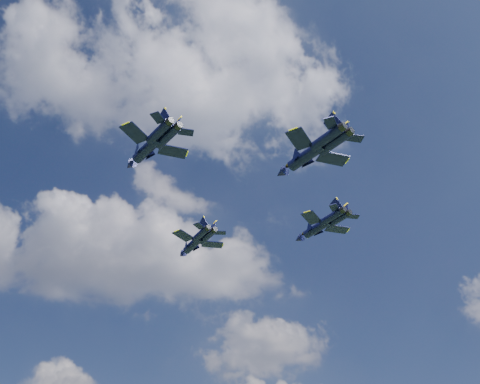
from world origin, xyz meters
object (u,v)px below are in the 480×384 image
object	(u,v)px
jet_right	(316,228)
jet_slot	(304,157)
jet_lead	(193,245)
jet_left	(146,150)

from	to	relation	value
jet_right	jet_slot	size ratio (longest dim) A/B	0.93
jet_lead	jet_left	world-z (taller)	jet_left
jet_slot	jet_right	bearing A→B (deg)	39.47
jet_left	jet_lead	bearing A→B (deg)	37.84
jet_right	jet_slot	xyz separation A→B (m)	(-7.01, -23.80, -0.99)
jet_lead	jet_right	world-z (taller)	jet_right
jet_left	jet_right	bearing A→B (deg)	-3.80
jet_lead	jet_right	size ratio (longest dim) A/B	0.97
jet_lead	jet_slot	xyz separation A→B (m)	(17.98, -30.74, 0.19)
jet_left	jet_right	xyz separation A→B (m)	(33.73, 19.57, -2.01)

